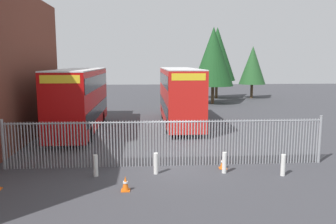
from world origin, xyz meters
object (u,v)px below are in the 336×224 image
(bollard_center_front, at_px, (156,163))
(traffic_cone_by_gate, at_px, (125,184))
(bollard_near_left, at_px, (96,166))
(bollard_near_right, at_px, (224,163))
(double_decker_bus_behind_fence_left, at_px, (180,94))
(double_decker_bus_near_gate, at_px, (80,98))
(bollard_far_right, at_px, (283,165))
(traffic_cone_mid_forecourt, at_px, (223,163))

(bollard_center_front, relative_size, traffic_cone_by_gate, 1.61)
(bollard_near_left, xyz_separation_m, bollard_center_front, (2.62, 0.12, 0.00))
(bollard_center_front, height_order, bollard_near_right, same)
(double_decker_bus_behind_fence_left, distance_m, bollard_near_right, 12.00)
(double_decker_bus_behind_fence_left, bearing_deg, bollard_near_left, -112.37)
(double_decker_bus_near_gate, distance_m, bollard_near_right, 12.59)
(bollard_near_left, height_order, bollard_near_right, same)
(bollard_near_right, distance_m, bollard_far_right, 2.53)
(double_decker_bus_near_gate, xyz_separation_m, double_decker_bus_behind_fence_left, (7.24, 2.32, 0.00))
(bollard_near_left, distance_m, bollard_center_front, 2.62)
(double_decker_bus_behind_fence_left, xyz_separation_m, traffic_cone_mid_forecourt, (0.88, -11.19, -2.13))
(bollard_center_front, bearing_deg, double_decker_bus_near_gate, 117.91)
(double_decker_bus_near_gate, bearing_deg, traffic_cone_by_gate, -71.70)
(double_decker_bus_near_gate, relative_size, bollard_near_left, 11.38)
(double_decker_bus_near_gate, xyz_separation_m, bollard_far_right, (10.50, -10.02, -1.95))
(double_decker_bus_near_gate, height_order, bollard_far_right, double_decker_bus_near_gate)
(bollard_center_front, distance_m, bollard_far_right, 5.55)
(double_decker_bus_behind_fence_left, relative_size, bollard_far_right, 11.38)
(bollard_center_front, distance_m, traffic_cone_by_gate, 2.29)
(bollard_center_front, relative_size, traffic_cone_mid_forecourt, 1.61)
(bollard_near_left, bearing_deg, double_decker_bus_behind_fence_left, 67.63)
(double_decker_bus_behind_fence_left, relative_size, bollard_center_front, 11.38)
(bollard_near_right, bearing_deg, bollard_center_front, 178.25)
(bollard_far_right, bearing_deg, bollard_near_left, 176.49)
(double_decker_bus_behind_fence_left, bearing_deg, bollard_center_front, -100.89)
(bollard_center_front, bearing_deg, bollard_near_left, -177.39)
(bollard_near_left, xyz_separation_m, traffic_cone_by_gate, (1.38, -1.80, -0.19))
(double_decker_bus_near_gate, height_order, traffic_cone_mid_forecourt, double_decker_bus_near_gate)
(bollard_near_right, xyz_separation_m, traffic_cone_by_gate, (-4.29, -1.82, -0.19))
(bollard_center_front, relative_size, bollard_near_right, 1.00)
(bollard_near_right, distance_m, traffic_cone_mid_forecourt, 0.65)
(double_decker_bus_behind_fence_left, bearing_deg, double_decker_bus_near_gate, -162.25)
(bollard_near_right, relative_size, traffic_cone_mid_forecourt, 1.61)
(traffic_cone_by_gate, bearing_deg, bollard_far_right, 10.86)
(bollard_far_right, bearing_deg, double_decker_bus_near_gate, 136.34)
(double_decker_bus_near_gate, xyz_separation_m, bollard_near_left, (2.37, -9.52, -1.95))
(traffic_cone_by_gate, distance_m, traffic_cone_mid_forecourt, 5.01)
(bollard_near_right, bearing_deg, double_decker_bus_near_gate, 130.22)
(traffic_cone_by_gate, bearing_deg, bollard_near_right, 23.01)
(double_decker_bus_behind_fence_left, height_order, bollard_far_right, double_decker_bus_behind_fence_left)
(double_decker_bus_near_gate, height_order, double_decker_bus_behind_fence_left, same)
(traffic_cone_by_gate, relative_size, traffic_cone_mid_forecourt, 1.00)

